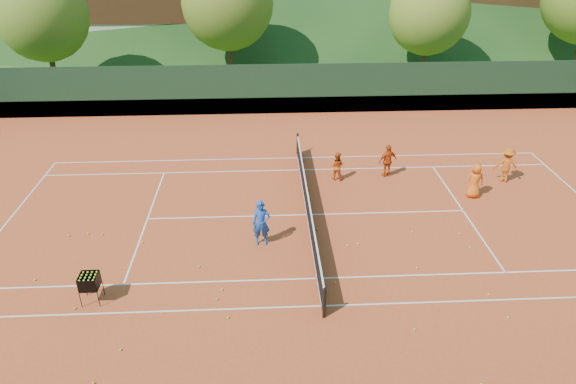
{
  "coord_description": "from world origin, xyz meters",
  "views": [
    {
      "loc": [
        -1.67,
        -17.69,
        10.75
      ],
      "look_at": [
        -0.78,
        0.0,
        1.09
      ],
      "focal_mm": 32.0,
      "sensor_mm": 36.0,
      "label": 1
    }
  ],
  "objects_px": {
    "student_a": "(337,166)",
    "student_b": "(388,161)",
    "coach": "(261,223)",
    "student_c": "(475,181)",
    "tennis_net": "(308,204)",
    "student_d": "(506,165)",
    "ball_hopper": "(89,282)"
  },
  "relations": [
    {
      "from": "coach",
      "to": "student_c",
      "type": "distance_m",
      "value": 9.56
    },
    {
      "from": "student_d",
      "to": "ball_hopper",
      "type": "xyz_separation_m",
      "value": [
        -16.28,
        -7.37,
        -0.07
      ]
    },
    {
      "from": "student_a",
      "to": "student_c",
      "type": "bearing_deg",
      "value": -178.52
    },
    {
      "from": "student_a",
      "to": "tennis_net",
      "type": "bearing_deg",
      "value": 83.42
    },
    {
      "from": "student_c",
      "to": "tennis_net",
      "type": "distance_m",
      "value": 7.28
    },
    {
      "from": "ball_hopper",
      "to": "coach",
      "type": "bearing_deg",
      "value": 28.75
    },
    {
      "from": "coach",
      "to": "student_c",
      "type": "relative_size",
      "value": 1.14
    },
    {
      "from": "coach",
      "to": "student_d",
      "type": "bearing_deg",
      "value": 22.89
    },
    {
      "from": "student_d",
      "to": "tennis_net",
      "type": "distance_m",
      "value": 9.47
    },
    {
      "from": "tennis_net",
      "to": "ball_hopper",
      "type": "distance_m",
      "value": 8.66
    },
    {
      "from": "student_b",
      "to": "student_d",
      "type": "bearing_deg",
      "value": 152.89
    },
    {
      "from": "student_c",
      "to": "tennis_net",
      "type": "xyz_separation_m",
      "value": [
        -7.19,
        -1.14,
        -0.28
      ]
    },
    {
      "from": "student_b",
      "to": "student_d",
      "type": "relative_size",
      "value": 0.95
    },
    {
      "from": "coach",
      "to": "student_a",
      "type": "height_order",
      "value": "coach"
    },
    {
      "from": "student_a",
      "to": "student_b",
      "type": "height_order",
      "value": "student_b"
    },
    {
      "from": "student_a",
      "to": "student_c",
      "type": "height_order",
      "value": "student_c"
    },
    {
      "from": "coach",
      "to": "tennis_net",
      "type": "distance_m",
      "value": 2.73
    },
    {
      "from": "tennis_net",
      "to": "student_d",
      "type": "bearing_deg",
      "value": 15.25
    },
    {
      "from": "student_b",
      "to": "student_c",
      "type": "xyz_separation_m",
      "value": [
        3.24,
        -2.14,
        -0.0
      ]
    },
    {
      "from": "student_b",
      "to": "ball_hopper",
      "type": "height_order",
      "value": "student_b"
    },
    {
      "from": "student_a",
      "to": "student_b",
      "type": "xyz_separation_m",
      "value": [
        2.36,
        0.2,
        0.12
      ]
    },
    {
      "from": "student_b",
      "to": "student_d",
      "type": "height_order",
      "value": "student_d"
    },
    {
      "from": "student_b",
      "to": "ball_hopper",
      "type": "xyz_separation_m",
      "value": [
        -11.1,
        -8.17,
        -0.03
      ]
    },
    {
      "from": "student_a",
      "to": "ball_hopper",
      "type": "distance_m",
      "value": 11.82
    },
    {
      "from": "student_a",
      "to": "student_b",
      "type": "relative_size",
      "value": 0.85
    },
    {
      "from": "student_d",
      "to": "student_b",
      "type": "bearing_deg",
      "value": 6.21
    },
    {
      "from": "student_a",
      "to": "student_c",
      "type": "relative_size",
      "value": 0.85
    },
    {
      "from": "student_c",
      "to": "student_d",
      "type": "relative_size",
      "value": 0.95
    },
    {
      "from": "coach",
      "to": "ball_hopper",
      "type": "xyz_separation_m",
      "value": [
        -5.3,
        -2.91,
        -0.14
      ]
    },
    {
      "from": "tennis_net",
      "to": "ball_hopper",
      "type": "height_order",
      "value": "tennis_net"
    },
    {
      "from": "coach",
      "to": "student_d",
      "type": "height_order",
      "value": "coach"
    },
    {
      "from": "student_c",
      "to": "student_d",
      "type": "height_order",
      "value": "student_d"
    }
  ]
}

